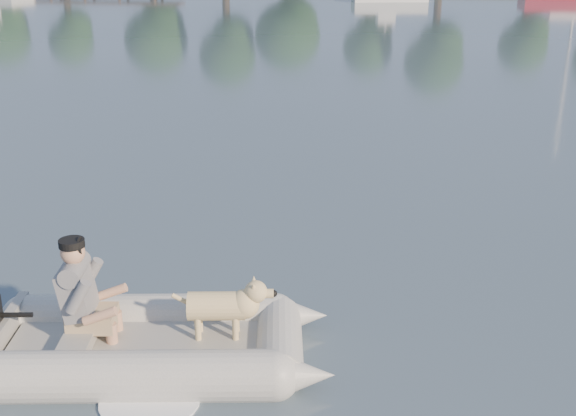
# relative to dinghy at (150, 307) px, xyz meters

# --- Properties ---
(water) EXTENTS (160.00, 160.00, 0.00)m
(water) POSITION_rel_dinghy_xyz_m (0.54, 0.33, -0.61)
(water) COLOR slate
(water) RESTS_ON ground
(dinghy) EXTENTS (5.38, 4.24, 1.43)m
(dinghy) POSITION_rel_dinghy_xyz_m (0.00, 0.00, 0.00)
(dinghy) COLOR #A2A29D
(dinghy) RESTS_ON water
(man) EXTENTS (0.86, 0.77, 1.12)m
(man) POSITION_rel_dinghy_xyz_m (-0.72, -0.08, 0.19)
(man) COLOR slate
(man) RESTS_ON dinghy
(dog) EXTENTS (1.01, 0.52, 0.64)m
(dog) POSITION_rel_dinghy_xyz_m (0.65, 0.18, -0.08)
(dog) COLOR #D3B479
(dog) RESTS_ON dinghy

